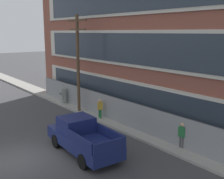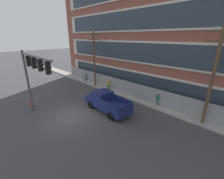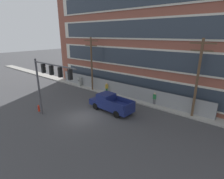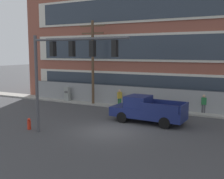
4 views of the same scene
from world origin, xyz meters
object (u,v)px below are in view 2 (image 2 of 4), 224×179
(pickup_truck_navy, at_px, (106,102))
(utility_pole_near_corner, at_px, (94,57))
(pedestrian_near_cabinet, at_px, (158,98))
(utility_pole_midblock, at_px, (213,74))
(pedestrian_by_fence, at_px, (108,84))
(traffic_signal_mast, at_px, (33,70))
(fire_hydrant, at_px, (31,104))
(electrical_cabinet, at_px, (84,78))

(pickup_truck_navy, bearing_deg, utility_pole_near_corner, 150.06)
(pickup_truck_navy, xyz_separation_m, pedestrian_near_cabinet, (3.28, 4.76, 0.04))
(utility_pole_midblock, bearing_deg, pedestrian_by_fence, 179.98)
(utility_pole_midblock, height_order, pedestrian_by_fence, utility_pole_midblock)
(traffic_signal_mast, xyz_separation_m, fire_hydrant, (-3.19, 0.14, -4.30))
(traffic_signal_mast, height_order, pedestrian_by_fence, traffic_signal_mast)
(traffic_signal_mast, bearing_deg, pedestrian_by_fence, 96.92)
(pedestrian_by_fence, bearing_deg, fire_hydrant, -101.47)
(pickup_truck_navy, xyz_separation_m, fire_hydrant, (-6.32, -5.44, -0.56))
(utility_pole_near_corner, height_order, utility_pole_midblock, utility_pole_midblock)
(utility_pole_near_corner, xyz_separation_m, fire_hydrant, (0.81, -9.55, -4.21))
(traffic_signal_mast, xyz_separation_m, pedestrian_by_fence, (-1.20, 9.92, -3.71))
(traffic_signal_mast, relative_size, utility_pole_near_corner, 0.80)
(electrical_cabinet, height_order, fire_hydrant, electrical_cabinet)
(fire_hydrant, bearing_deg, pedestrian_by_fence, 78.53)
(traffic_signal_mast, distance_m, pedestrian_near_cabinet, 12.72)
(electrical_cabinet, bearing_deg, utility_pole_near_corner, -3.00)
(fire_hydrant, bearing_deg, pickup_truck_navy, 40.73)
(pedestrian_near_cabinet, bearing_deg, electrical_cabinet, -177.98)
(traffic_signal_mast, bearing_deg, utility_pole_midblock, 41.81)
(pickup_truck_navy, height_order, utility_pole_near_corner, utility_pole_near_corner)
(pedestrian_near_cabinet, bearing_deg, pickup_truck_navy, -124.53)
(utility_pole_near_corner, distance_m, fire_hydrant, 10.47)
(traffic_signal_mast, height_order, utility_pole_midblock, utility_pole_midblock)
(pedestrian_near_cabinet, distance_m, fire_hydrant, 14.02)
(electrical_cabinet, distance_m, pedestrian_by_fence, 6.06)
(utility_pole_near_corner, relative_size, pedestrian_near_cabinet, 4.84)
(utility_pole_midblock, xyz_separation_m, electrical_cabinet, (-18.35, -0.05, -3.81))
(pickup_truck_navy, relative_size, electrical_cabinet, 3.63)
(utility_pole_midblock, bearing_deg, utility_pole_near_corner, -179.15)
(utility_pole_midblock, distance_m, pedestrian_by_fence, 12.81)
(electrical_cabinet, xyz_separation_m, pedestrian_near_cabinet, (13.67, 0.48, 0.20))
(utility_pole_midblock, distance_m, fire_hydrant, 17.80)
(traffic_signal_mast, relative_size, pedestrian_near_cabinet, 3.89)
(pedestrian_near_cabinet, relative_size, pedestrian_by_fence, 1.00)
(utility_pole_midblock, bearing_deg, electrical_cabinet, -179.84)
(utility_pole_near_corner, distance_m, utility_pole_midblock, 15.09)
(pedestrian_near_cabinet, bearing_deg, utility_pole_midblock, -5.26)
(utility_pole_midblock, bearing_deg, pickup_truck_navy, -151.42)
(electrical_cabinet, bearing_deg, pedestrian_by_fence, 0.54)
(utility_pole_near_corner, bearing_deg, traffic_signal_mast, -67.57)
(utility_pole_near_corner, height_order, fire_hydrant, utility_pole_near_corner)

